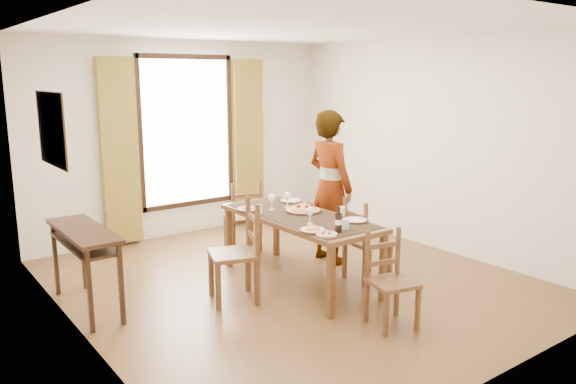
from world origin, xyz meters
TOP-DOWN VIEW (x-y plane):
  - ground at (0.00, 0.00)m, footprint 5.00×5.00m
  - room_shell at (-0.00, 0.13)m, footprint 4.60×5.10m
  - console_table at (-2.03, 0.60)m, footprint 0.38×1.20m
  - dining_table at (0.05, -0.06)m, footprint 0.81×1.95m
  - chair_west at (-0.76, -0.08)m, footprint 0.57×0.57m
  - chair_north at (0.15, 1.25)m, footprint 0.50×0.50m
  - chair_south at (0.05, -1.39)m, footprint 0.46×0.46m
  - chair_east at (0.66, -0.44)m, footprint 0.44×0.44m
  - man at (0.80, 0.32)m, footprint 0.70×0.49m
  - plate_sw at (-0.24, -0.64)m, footprint 0.27×0.27m
  - plate_se at (0.35, -0.61)m, footprint 0.27×0.27m
  - plate_nw at (-0.27, 0.46)m, footprint 0.27×0.27m
  - plate_ne at (0.36, 0.52)m, footprint 0.27×0.27m
  - pasta_platter at (0.17, 0.03)m, footprint 0.40×0.40m
  - caprese_plate at (-0.22, -0.82)m, footprint 0.20×0.20m
  - wine_glass_a at (-0.11, -0.43)m, footprint 0.08×0.08m
  - wine_glass_b at (0.14, 0.29)m, footprint 0.08×0.08m
  - wine_glass_c at (-0.06, 0.31)m, footprint 0.08×0.08m
  - tumbler_a at (0.38, -0.36)m, footprint 0.07×0.07m
  - tumbler_b at (-0.27, 0.25)m, footprint 0.07×0.07m
  - tumbler_c at (0.06, -0.77)m, footprint 0.07×0.07m
  - wine_bottle at (-0.07, -0.81)m, footprint 0.07×0.07m

SIDE VIEW (x-z plane):
  - ground at x=0.00m, z-range 0.00..0.00m
  - chair_south at x=0.05m, z-range -0.03..0.83m
  - chair_north at x=0.15m, z-range -0.03..0.89m
  - chair_east at x=0.66m, z-range -0.03..0.89m
  - chair_west at x=-0.76m, z-range -0.04..0.98m
  - console_table at x=-2.03m, z-range 0.28..1.08m
  - dining_table at x=0.05m, z-range 0.31..1.07m
  - caprese_plate at x=-0.22m, z-range 0.76..0.80m
  - plate_sw at x=-0.24m, z-range 0.76..0.81m
  - plate_se at x=0.35m, z-range 0.76..0.81m
  - plate_nw at x=-0.27m, z-range 0.76..0.81m
  - plate_ne at x=0.36m, z-range 0.76..0.81m
  - pasta_platter at x=0.17m, z-range 0.76..0.86m
  - tumbler_a at x=0.38m, z-range 0.76..0.86m
  - tumbler_b at x=-0.27m, z-range 0.76..0.86m
  - tumbler_c at x=0.06m, z-range 0.76..0.86m
  - wine_glass_a at x=-0.11m, z-range 0.76..0.94m
  - wine_glass_b at x=0.14m, z-range 0.76..0.94m
  - wine_glass_c at x=-0.06m, z-range 0.76..0.94m
  - wine_bottle at x=-0.07m, z-range 0.76..1.00m
  - man at x=0.80m, z-range 0.00..1.83m
  - room_shell at x=0.00m, z-range 0.17..2.91m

